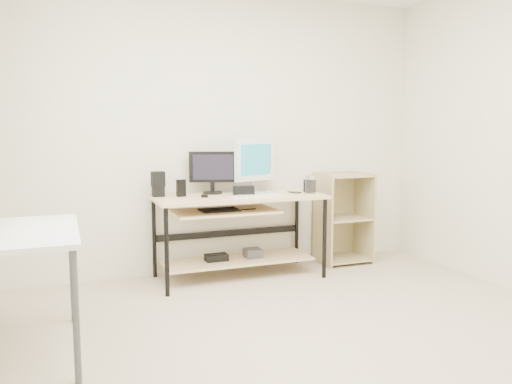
{
  "coord_description": "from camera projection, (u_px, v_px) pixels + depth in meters",
  "views": [
    {
      "loc": [
        -1.45,
        -2.49,
        1.31
      ],
      "look_at": [
        0.02,
        1.3,
        0.82
      ],
      "focal_mm": 35.0,
      "sensor_mm": 36.0,
      "label": 1
    }
  ],
  "objects": [
    {
      "name": "audio_controller",
      "position": [
        181.0,
        188.0,
        4.32
      ],
      "size": [
        0.08,
        0.06,
        0.15
      ],
      "primitive_type": "cube",
      "rotation": [
        0.0,
        0.0,
        0.19
      ],
      "color": "black",
      "rests_on": "desk"
    },
    {
      "name": "smartphone",
      "position": [
        294.0,
        192.0,
        4.6
      ],
      "size": [
        0.09,
        0.14,
        0.01
      ],
      "primitive_type": "cube",
      "rotation": [
        0.0,
        0.0,
        0.19
      ],
      "color": "black",
      "rests_on": "desk"
    },
    {
      "name": "white_imac",
      "position": [
        255.0,
        161.0,
        4.61
      ],
      "size": [
        0.45,
        0.22,
        0.5
      ],
      "rotation": [
        0.0,
        0.0,
        0.38
      ],
      "color": "silver",
      "rests_on": "desk"
    },
    {
      "name": "speaker_right",
      "position": [
        309.0,
        186.0,
        4.65
      ],
      "size": [
        0.11,
        0.11,
        0.11
      ],
      "primitive_type": "cube",
      "rotation": [
        0.0,
        0.0,
        -0.24
      ],
      "color": "black",
      "rests_on": "desk"
    },
    {
      "name": "drinking_glass",
      "position": [
        310.0,
        184.0,
        4.54
      ],
      "size": [
        0.08,
        0.08,
        0.16
      ],
      "primitive_type": "cylinder",
      "rotation": [
        0.0,
        0.0,
        -0.01
      ],
      "color": "white",
      "rests_on": "coaster"
    },
    {
      "name": "black_monitor",
      "position": [
        212.0,
        170.0,
        4.51
      ],
      "size": [
        0.41,
        0.18,
        0.38
      ],
      "rotation": [
        0.0,
        0.0,
        -0.33
      ],
      "color": "black",
      "rests_on": "desk"
    },
    {
      "name": "side_table",
      "position": [
        23.0,
        244.0,
        2.85
      ],
      "size": [
        0.6,
        1.0,
        0.75
      ],
      "color": "white",
      "rests_on": "ground"
    },
    {
      "name": "coaster",
      "position": [
        310.0,
        193.0,
        4.55
      ],
      "size": [
        0.1,
        0.1,
        0.01
      ],
      "primitive_type": "cylinder",
      "rotation": [
        0.0,
        0.0,
        -0.01
      ],
      "color": "olive",
      "rests_on": "desk"
    },
    {
      "name": "room",
      "position": [
        310.0,
        130.0,
        2.81
      ],
      "size": [
        4.01,
        4.01,
        2.62
      ],
      "color": "#C6B398",
      "rests_on": "ground"
    },
    {
      "name": "volume_puck",
      "position": [
        205.0,
        196.0,
        4.27
      ],
      "size": [
        0.07,
        0.07,
        0.03
      ],
      "primitive_type": "cylinder",
      "rotation": [
        0.0,
        0.0,
        -0.22
      ],
      "color": "black",
      "rests_on": "desk"
    },
    {
      "name": "center_speaker",
      "position": [
        244.0,
        191.0,
        4.36
      ],
      "size": [
        0.19,
        0.11,
        0.09
      ],
      "primitive_type": "cube",
      "rotation": [
        0.0,
        0.0,
        -0.17
      ],
      "color": "black",
      "rests_on": "desk"
    },
    {
      "name": "desk",
      "position": [
        236.0,
        219.0,
        4.45
      ],
      "size": [
        1.5,
        0.65,
        0.75
      ],
      "color": "beige",
      "rests_on": "ground"
    },
    {
      "name": "shelf_unit",
      "position": [
        341.0,
        217.0,
        5.03
      ],
      "size": [
        0.5,
        0.4,
        0.9
      ],
      "color": "tan",
      "rests_on": "ground"
    },
    {
      "name": "mouse",
      "position": [
        269.0,
        193.0,
        4.46
      ],
      "size": [
        0.07,
        0.1,
        0.03
      ],
      "primitive_type": "ellipsoid",
      "rotation": [
        0.0,
        0.0,
        0.1
      ],
      "color": "#AFAFB4",
      "rests_on": "desk"
    },
    {
      "name": "keyboard",
      "position": [
        256.0,
        196.0,
        4.31
      ],
      "size": [
        0.47,
        0.17,
        0.02
      ],
      "primitive_type": "cube",
      "rotation": [
        0.0,
        0.0,
        0.08
      ],
      "color": "white",
      "rests_on": "desk"
    },
    {
      "name": "speaker_left",
      "position": [
        158.0,
        183.0,
        4.32
      ],
      "size": [
        0.11,
        0.11,
        0.22
      ],
      "rotation": [
        0.0,
        0.0,
        0.01
      ],
      "color": "black",
      "rests_on": "desk"
    }
  ]
}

